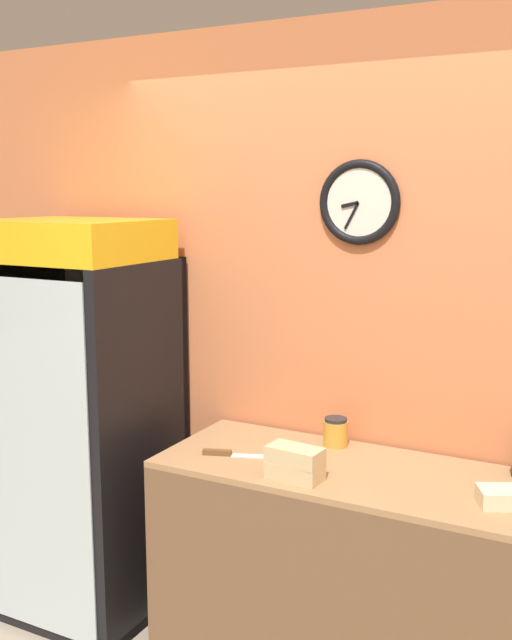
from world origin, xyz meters
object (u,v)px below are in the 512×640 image
Objects in this scene: chefs_knife at (233,454)px; condiment_jar at (336,432)px; sandwich_flat_left at (506,497)px; sandwich_stack_bottom at (295,471)px; beverage_cooler at (88,399)px; sandwich_stack_middle at (295,455)px.

condiment_jar reaches higher than chefs_knife.
sandwich_flat_left is 0.65× the size of chefs_knife.
sandwich_stack_bottom is at bearing -89.45° from condiment_jar.
chefs_knife is at bearing -136.40° from condiment_jar.
condiment_jar is at bearing 9.61° from beverage_cooler.
condiment_jar is at bearing 158.35° from sandwich_flat_left.
sandwich_stack_bottom reaches higher than sandwich_flat_left.
condiment_jar is (-0.75, 0.30, 0.03)m from sandwich_flat_left.
beverage_cooler is 1.19m from condiment_jar.
sandwich_stack_middle is 0.76m from sandwich_flat_left.
sandwich_stack_bottom is (1.18, -0.22, -0.07)m from beverage_cooler.
sandwich_stack_bottom is 0.42m from condiment_jar.
beverage_cooler reaches higher than sandwich_flat_left.
beverage_cooler is 1.20m from sandwich_stack_middle.
sandwich_flat_left is at bearing -2.94° from beverage_cooler.
sandwich_stack_middle is 0.42m from condiment_jar.
sandwich_stack_bottom is at bearing -10.65° from beverage_cooler.
sandwich_stack_middle is 0.98× the size of sandwich_flat_left.
condiment_jar reaches higher than sandwich_flat_left.
condiment_jar is (-0.00, 0.42, 0.03)m from sandwich_stack_bottom.
sandwich_flat_left is (0.75, 0.12, -0.06)m from sandwich_stack_middle.
chefs_knife is (-1.08, -0.01, -0.02)m from sandwich_flat_left.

